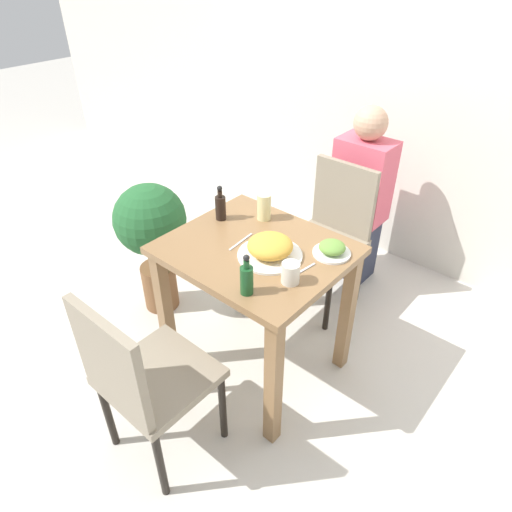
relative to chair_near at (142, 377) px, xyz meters
name	(u,v)px	position (x,y,z in m)	size (l,w,h in m)	color
ground_plane	(256,362)	(0.00, 0.70, -0.51)	(16.00, 16.00, 0.00)	beige
wall_back	(418,69)	(0.00, 2.20, 0.79)	(8.00, 0.05, 2.60)	beige
dining_table	(256,273)	(0.00, 0.70, 0.12)	(0.81, 0.70, 0.77)	olive
chair_near	(142,377)	(0.00, 0.00, 0.00)	(0.42, 0.42, 0.90)	gray
chair_far	(331,230)	(-0.04, 1.44, 0.00)	(0.42, 0.42, 0.90)	gray
food_plate	(270,248)	(0.09, 0.69, 0.31)	(0.29, 0.29, 0.10)	white
side_plate	(332,249)	(0.29, 0.88, 0.29)	(0.17, 0.17, 0.06)	white
drink_cup	(291,273)	(0.27, 0.60, 0.31)	(0.08, 0.08, 0.09)	silver
juice_glass	(264,207)	(-0.14, 0.93, 0.33)	(0.07, 0.07, 0.14)	beige
sauce_bottle	(247,279)	(0.18, 0.43, 0.34)	(0.05, 0.05, 0.18)	#194C23
condiment_bottle	(221,206)	(-0.31, 0.78, 0.34)	(0.05, 0.05, 0.18)	black
fork_utensil	(241,242)	(-0.08, 0.69, 0.27)	(0.02, 0.17, 0.00)	silver
spoon_utensil	(302,271)	(0.27, 0.69, 0.27)	(0.03, 0.16, 0.00)	silver
potted_plant_left	(152,231)	(-0.78, 0.68, 0.05)	(0.42, 0.42, 0.84)	brown
person_figure	(360,199)	(-0.05, 1.77, 0.07)	(0.34, 0.22, 1.17)	#2D3347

